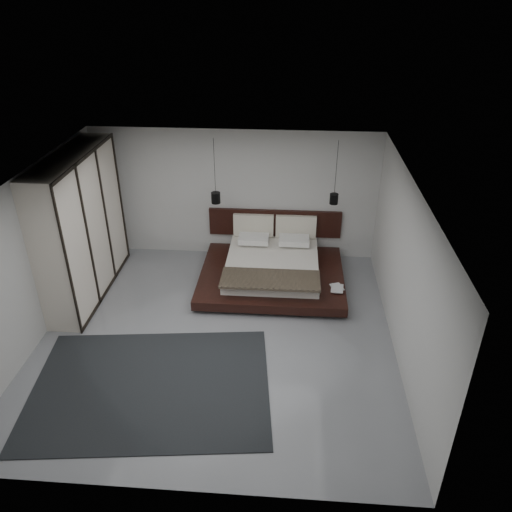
# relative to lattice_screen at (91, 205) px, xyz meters

# --- Properties ---
(floor) EXTENTS (6.00, 6.00, 0.00)m
(floor) POSITION_rel_lattice_screen_xyz_m (2.95, -2.45, -1.30)
(floor) COLOR gray
(floor) RESTS_ON ground
(ceiling) EXTENTS (6.00, 6.00, 0.00)m
(ceiling) POSITION_rel_lattice_screen_xyz_m (2.95, -2.45, 1.50)
(ceiling) COLOR white
(ceiling) RESTS_ON wall_back
(wall_back) EXTENTS (6.00, 0.00, 6.00)m
(wall_back) POSITION_rel_lattice_screen_xyz_m (2.95, 0.55, 0.10)
(wall_back) COLOR #BCBCBA
(wall_back) RESTS_ON floor
(wall_front) EXTENTS (6.00, 0.00, 6.00)m
(wall_front) POSITION_rel_lattice_screen_xyz_m (2.95, -5.45, 0.10)
(wall_front) COLOR #BCBCBA
(wall_front) RESTS_ON floor
(wall_left) EXTENTS (0.00, 6.00, 6.00)m
(wall_left) POSITION_rel_lattice_screen_xyz_m (-0.05, -2.45, 0.10)
(wall_left) COLOR #BCBCBA
(wall_left) RESTS_ON floor
(wall_right) EXTENTS (0.00, 6.00, 6.00)m
(wall_right) POSITION_rel_lattice_screen_xyz_m (5.95, -2.45, 0.10)
(wall_right) COLOR #BCBCBA
(wall_right) RESTS_ON floor
(lattice_screen) EXTENTS (0.05, 0.90, 2.60)m
(lattice_screen) POSITION_rel_lattice_screen_xyz_m (0.00, 0.00, 0.00)
(lattice_screen) COLOR black
(lattice_screen) RESTS_ON floor
(bed) EXTENTS (2.84, 2.42, 1.09)m
(bed) POSITION_rel_lattice_screen_xyz_m (3.81, -0.55, -1.01)
(bed) COLOR black
(bed) RESTS_ON floor
(book_lower) EXTENTS (0.29, 0.33, 0.03)m
(book_lower) POSITION_rel_lattice_screen_xyz_m (4.98, -1.21, -1.02)
(book_lower) COLOR #99724C
(book_lower) RESTS_ON bed
(book_upper) EXTENTS (0.26, 0.34, 0.02)m
(book_upper) POSITION_rel_lattice_screen_xyz_m (4.96, -1.24, -1.00)
(book_upper) COLOR #99724C
(book_upper) RESTS_ON book_lower
(pendant_left) EXTENTS (0.18, 0.18, 1.32)m
(pendant_left) POSITION_rel_lattice_screen_xyz_m (2.64, -0.09, 0.29)
(pendant_left) COLOR black
(pendant_left) RESTS_ON ceiling
(pendant_right) EXTENTS (0.17, 0.17, 1.27)m
(pendant_right) POSITION_rel_lattice_screen_xyz_m (4.98, -0.09, 0.34)
(pendant_right) COLOR black
(pendant_right) RESTS_ON ceiling
(wardrobe) EXTENTS (0.66, 2.81, 2.76)m
(wardrobe) POSITION_rel_lattice_screen_xyz_m (0.25, -1.17, 0.08)
(wardrobe) COLOR silver
(wardrobe) RESTS_ON floor
(rug) EXTENTS (3.82, 2.92, 0.02)m
(rug) POSITION_rel_lattice_screen_xyz_m (2.12, -3.75, -1.29)
(rug) COLOR black
(rug) RESTS_ON floor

